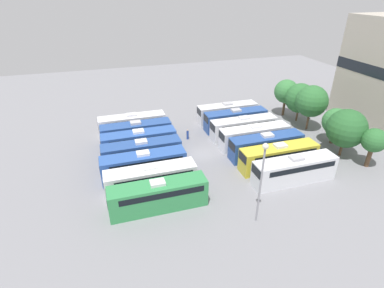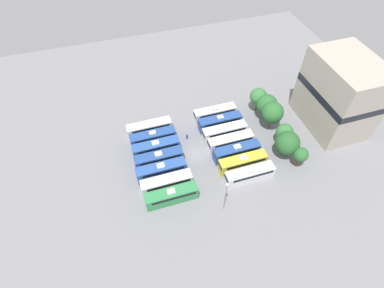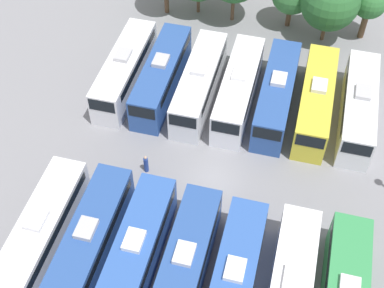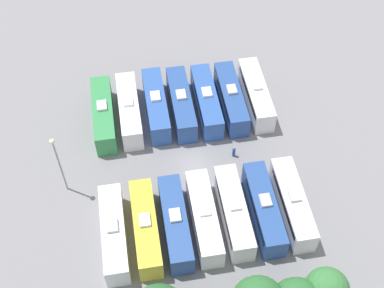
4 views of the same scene
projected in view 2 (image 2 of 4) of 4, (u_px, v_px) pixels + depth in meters
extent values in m
plane|color=gray|center=(195.00, 154.00, 69.69)|extent=(112.98, 112.98, 0.00)
cube|color=white|center=(149.00, 128.00, 72.92)|extent=(2.50, 10.77, 3.23)
cube|color=black|center=(150.00, 125.00, 72.28)|extent=(2.54, 9.15, 0.71)
cube|color=black|center=(127.00, 130.00, 71.19)|extent=(2.20, 0.08, 1.13)
cube|color=silver|center=(149.00, 123.00, 71.56)|extent=(1.20, 1.60, 0.35)
cube|color=#284C93|center=(153.00, 138.00, 70.87)|extent=(2.50, 10.77, 3.23)
cube|color=black|center=(154.00, 135.00, 70.23)|extent=(2.54, 9.15, 0.71)
cube|color=black|center=(130.00, 140.00, 69.14)|extent=(2.20, 0.08, 1.13)
cube|color=#B2B2B7|center=(153.00, 133.00, 69.51)|extent=(1.20, 1.60, 0.35)
cube|color=#2D56A8|center=(156.00, 148.00, 68.86)|extent=(2.50, 10.77, 3.23)
cube|color=black|center=(157.00, 145.00, 68.22)|extent=(2.54, 9.15, 0.71)
cube|color=black|center=(132.00, 151.00, 67.12)|extent=(2.20, 0.08, 1.13)
cube|color=white|center=(155.00, 143.00, 67.50)|extent=(1.20, 1.60, 0.35)
cube|color=#284C93|center=(159.00, 159.00, 66.78)|extent=(2.50, 10.77, 3.23)
cube|color=black|center=(160.00, 156.00, 66.14)|extent=(2.54, 9.15, 0.71)
cube|color=black|center=(135.00, 162.00, 65.05)|extent=(2.20, 0.08, 1.13)
cube|color=silver|center=(158.00, 154.00, 65.42)|extent=(1.20, 1.60, 0.35)
cube|color=#2D56A8|center=(161.00, 170.00, 64.71)|extent=(2.50, 10.77, 3.23)
cube|color=black|center=(162.00, 168.00, 64.07)|extent=(2.54, 9.15, 0.71)
cube|color=black|center=(136.00, 174.00, 62.98)|extent=(2.20, 0.08, 1.13)
cube|color=white|center=(161.00, 166.00, 63.35)|extent=(1.20, 1.60, 0.35)
cube|color=white|center=(167.00, 183.00, 62.60)|extent=(2.50, 10.77, 3.23)
cube|color=black|center=(168.00, 180.00, 61.97)|extent=(2.54, 9.15, 0.71)
cube|color=black|center=(141.00, 187.00, 60.87)|extent=(2.20, 0.08, 1.13)
cube|color=white|center=(166.00, 178.00, 61.24)|extent=(1.20, 1.60, 0.35)
cube|color=#338C4C|center=(172.00, 196.00, 60.60)|extent=(2.50, 10.77, 3.23)
cube|color=black|center=(173.00, 193.00, 59.96)|extent=(2.54, 9.15, 0.71)
cube|color=black|center=(145.00, 201.00, 58.86)|extent=(2.20, 0.08, 1.13)
cube|color=silver|center=(171.00, 191.00, 59.24)|extent=(1.20, 1.60, 0.35)
cube|color=silver|center=(215.00, 113.00, 76.28)|extent=(2.50, 10.77, 3.23)
cube|color=black|center=(216.00, 111.00, 75.64)|extent=(2.54, 9.15, 0.71)
cube|color=black|center=(195.00, 115.00, 74.54)|extent=(2.20, 0.08, 1.13)
cube|color=#B2B2B7|center=(215.00, 108.00, 74.92)|extent=(1.20, 1.60, 0.35)
cube|color=#284C93|center=(220.00, 122.00, 74.24)|extent=(2.50, 10.77, 3.23)
cube|color=black|center=(221.00, 119.00, 73.60)|extent=(2.54, 9.15, 0.71)
cube|color=black|center=(199.00, 124.00, 72.51)|extent=(2.20, 0.08, 1.13)
cube|color=#B2B2B7|center=(220.00, 117.00, 72.88)|extent=(1.20, 1.60, 0.35)
cube|color=silver|center=(224.00, 132.00, 72.11)|extent=(2.50, 10.77, 3.23)
cube|color=black|center=(226.00, 129.00, 71.48)|extent=(2.54, 9.15, 0.71)
cube|color=black|center=(203.00, 134.00, 70.38)|extent=(2.20, 0.08, 1.13)
cube|color=silver|center=(225.00, 127.00, 70.75)|extent=(1.20, 1.60, 0.35)
cube|color=white|center=(230.00, 142.00, 70.06)|extent=(2.50, 10.77, 3.23)
cube|color=black|center=(232.00, 139.00, 69.42)|extent=(2.54, 9.15, 0.71)
cube|color=black|center=(209.00, 145.00, 68.33)|extent=(2.20, 0.08, 1.13)
cube|color=white|center=(231.00, 137.00, 68.70)|extent=(1.20, 1.60, 0.35)
cube|color=#284C93|center=(236.00, 152.00, 68.11)|extent=(2.50, 10.77, 3.23)
cube|color=black|center=(238.00, 149.00, 67.47)|extent=(2.54, 9.15, 0.71)
cube|color=black|center=(215.00, 155.00, 66.38)|extent=(2.20, 0.08, 1.13)
cube|color=silver|center=(237.00, 147.00, 66.75)|extent=(1.20, 1.60, 0.35)
cube|color=gold|center=(242.00, 163.00, 66.10)|extent=(2.50, 10.77, 3.23)
cube|color=black|center=(244.00, 160.00, 65.46)|extent=(2.54, 9.15, 0.71)
cube|color=black|center=(220.00, 166.00, 64.37)|extent=(2.20, 0.08, 1.13)
cube|color=silver|center=(243.00, 158.00, 64.74)|extent=(1.20, 1.60, 0.35)
cube|color=silver|center=(249.00, 175.00, 63.99)|extent=(2.50, 10.77, 3.23)
cube|color=black|center=(251.00, 172.00, 63.35)|extent=(2.54, 9.15, 0.71)
cube|color=black|center=(226.00, 179.00, 62.25)|extent=(2.20, 0.08, 1.13)
cube|color=#B2B2B7|center=(251.00, 170.00, 62.63)|extent=(1.20, 1.60, 0.35)
cylinder|color=navy|center=(187.00, 137.00, 72.30)|extent=(0.36, 0.36, 1.45)
sphere|color=tan|center=(187.00, 134.00, 71.66)|extent=(0.24, 0.24, 0.24)
cylinder|color=gray|center=(225.00, 198.00, 57.20)|extent=(0.20, 0.20, 8.77)
sphere|color=#EAE5C6|center=(227.00, 184.00, 53.73)|extent=(0.60, 0.60, 0.60)
cylinder|color=brown|center=(256.00, 105.00, 78.28)|extent=(0.47, 0.47, 3.18)
sphere|color=#387A3D|center=(258.00, 96.00, 75.92)|extent=(4.36, 4.36, 4.36)
cylinder|color=brown|center=(265.00, 114.00, 76.78)|extent=(0.34, 0.34, 2.50)
sphere|color=#2D6B33|center=(267.00, 105.00, 74.44)|extent=(5.24, 5.24, 5.24)
cylinder|color=brown|center=(270.00, 123.00, 74.16)|extent=(0.36, 0.36, 3.22)
sphere|color=#2D6B33|center=(273.00, 112.00, 71.54)|extent=(5.27, 5.27, 5.27)
cylinder|color=brown|center=(282.00, 140.00, 71.16)|extent=(0.50, 0.50, 2.27)
sphere|color=#387A3D|center=(285.00, 132.00, 69.22)|extent=(4.06, 4.06, 4.06)
cylinder|color=brown|center=(284.00, 152.00, 68.63)|extent=(0.37, 0.37, 2.39)
sphere|color=#28602D|center=(287.00, 143.00, 66.26)|extent=(5.48, 5.48, 5.48)
cylinder|color=brown|center=(298.00, 162.00, 66.47)|extent=(0.59, 0.59, 2.88)
sphere|color=#2D6B33|center=(301.00, 155.00, 64.52)|extent=(3.22, 3.22, 3.22)
cube|color=#B2A899|center=(339.00, 94.00, 69.92)|extent=(17.10, 12.19, 17.88)
cube|color=black|center=(341.00, 91.00, 69.24)|extent=(17.16, 12.25, 1.80)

